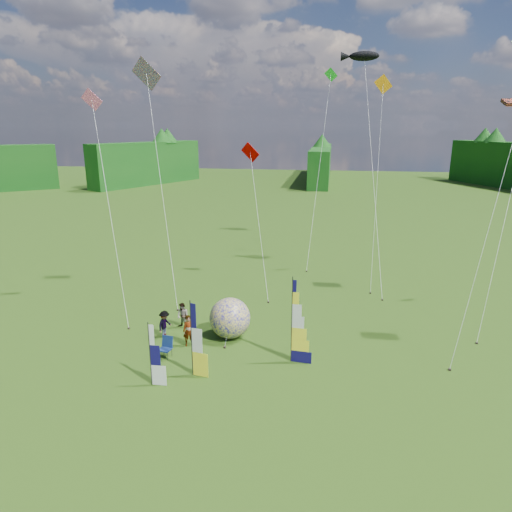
% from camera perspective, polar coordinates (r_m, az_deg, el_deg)
% --- Properties ---
extents(ground, '(220.00, 220.00, 0.00)m').
position_cam_1_polar(ground, '(21.47, 0.93, -17.40)').
color(ground, '#47751F').
rests_on(ground, ground).
extents(treeline_ring, '(210.00, 210.00, 8.00)m').
position_cam_1_polar(treeline_ring, '(19.56, 0.98, -7.57)').
color(treeline_ring, '#1A4C13').
rests_on(treeline_ring, ground).
extents(feather_banner_main, '(1.23, 0.21, 4.49)m').
position_cam_1_polar(feather_banner_main, '(23.42, 4.49, -8.18)').
color(feather_banner_main, '#100C4B').
rests_on(feather_banner_main, ground).
extents(side_banner_left, '(1.05, 0.28, 3.80)m').
position_cam_1_polar(side_banner_left, '(22.51, -8.06, -10.32)').
color(side_banner_left, yellow).
rests_on(side_banner_left, ground).
extents(side_banner_far, '(0.92, 0.12, 3.10)m').
position_cam_1_polar(side_banner_far, '(22.23, -13.10, -11.97)').
color(side_banner_far, white).
rests_on(side_banner_far, ground).
extents(bol_inflatable, '(2.60, 2.60, 2.36)m').
position_cam_1_polar(bol_inflatable, '(26.44, -3.28, -7.75)').
color(bol_inflatable, '#0E0A8D').
rests_on(bol_inflatable, ground).
extents(spectator_a, '(0.76, 0.62, 1.79)m').
position_cam_1_polar(spectator_a, '(25.79, -8.39, -9.23)').
color(spectator_a, '#66594C').
rests_on(spectator_a, ground).
extents(spectator_b, '(0.86, 0.67, 1.58)m').
position_cam_1_polar(spectator_b, '(28.03, -9.14, -7.38)').
color(spectator_b, '#66594C').
rests_on(spectator_b, ground).
extents(spectator_c, '(0.64, 1.12, 1.63)m').
position_cam_1_polar(spectator_c, '(27.01, -11.35, -8.37)').
color(spectator_c, '#66594C').
rests_on(spectator_c, ground).
extents(spectator_d, '(0.87, 0.93, 1.55)m').
position_cam_1_polar(spectator_d, '(28.49, -3.14, -6.83)').
color(spectator_d, '#66594C').
rests_on(spectator_d, ground).
extents(camp_chair, '(0.75, 0.75, 1.14)m').
position_cam_1_polar(camp_chair, '(24.89, -11.29, -11.19)').
color(camp_chair, '#102450').
rests_on(camp_chair, ground).
extents(kite_whale, '(6.24, 15.36, 19.01)m').
position_cam_1_polar(kite_whale, '(37.09, 14.42, 11.94)').
color(kite_whale, black).
rests_on(kite_whale, ground).
extents(kite_rainbow_delta, '(9.82, 12.41, 17.48)m').
position_cam_1_polar(kite_rainbow_delta, '(32.79, -11.85, 10.28)').
color(kite_rainbow_delta, '#CD4219').
rests_on(kite_rainbow_delta, ground).
extents(kite_parafoil, '(8.65, 10.23, 14.99)m').
position_cam_1_polar(kite_parafoil, '(25.96, 27.22, 4.64)').
color(kite_parafoil, '#A93822').
rests_on(kite_parafoil, ground).
extents(small_kite_red, '(8.62, 11.88, 11.11)m').
position_cam_1_polar(small_kite_red, '(34.17, 0.32, 5.44)').
color(small_kite_red, '#E80000').
rests_on(small_kite_red, ground).
extents(small_kite_orange, '(5.39, 9.80, 16.16)m').
position_cam_1_polar(small_kite_orange, '(35.97, 14.95, 9.51)').
color(small_kite_orange, orange).
rests_on(small_kite_orange, ground).
extents(small_kite_yellow, '(6.77, 10.67, 14.46)m').
position_cam_1_polar(small_kite_yellow, '(31.25, 28.93, 5.57)').
color(small_kite_yellow, '#E1BF00').
rests_on(small_kite_yellow, ground).
extents(small_kite_pink, '(6.92, 8.74, 14.70)m').
position_cam_1_polar(small_kite_pink, '(30.42, -17.95, 6.79)').
color(small_kite_pink, '#F7628E').
rests_on(small_kite_pink, ground).
extents(small_kite_green, '(4.41, 10.72, 17.29)m').
position_cam_1_polar(small_kite_green, '(40.96, 7.93, 11.41)').
color(small_kite_green, green).
rests_on(small_kite_green, ground).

